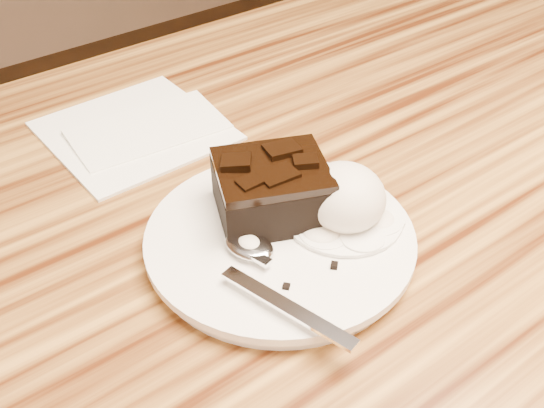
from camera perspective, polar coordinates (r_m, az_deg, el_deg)
plate at (r=0.51m, az=0.68°, el=-3.29°), size 0.21×0.21×0.02m
brownie at (r=0.52m, az=-0.02°, el=0.97°), size 0.11×0.10×0.04m
ice_cream_scoop at (r=0.51m, az=6.28°, el=0.60°), size 0.06×0.07×0.05m
melt_puddle at (r=0.52m, az=6.13°, el=-1.14°), size 0.09×0.09×0.00m
spoon at (r=0.49m, az=-1.96°, el=-3.74°), size 0.07×0.16×0.01m
napkin at (r=0.67m, az=-11.73°, el=6.27°), size 0.16×0.16×0.01m
crumb_a at (r=0.48m, az=5.37°, el=-5.28°), size 0.01×0.01×0.00m
crumb_b at (r=0.47m, az=1.23°, el=-7.09°), size 0.01×0.01×0.00m
crumb_c at (r=0.54m, az=3.62°, el=0.55°), size 0.01×0.01×0.00m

